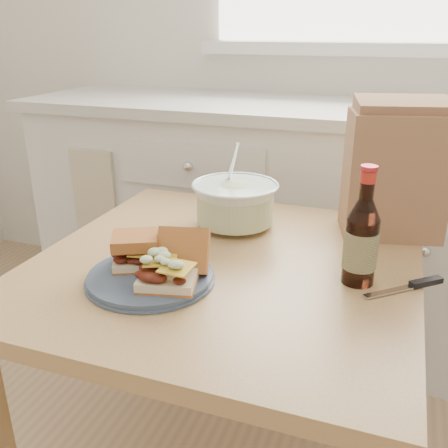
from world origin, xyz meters
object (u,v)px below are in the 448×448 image
(dining_table, at_px, (225,300))
(coleslaw_bowl, at_px, (235,205))
(beer_bottle, at_px, (361,240))
(paper_bag, at_px, (395,175))
(plate, at_px, (150,277))

(dining_table, xyz_separation_m, coleslaw_bowl, (-0.05, 0.21, 0.16))
(dining_table, xyz_separation_m, beer_bottle, (0.29, -0.00, 0.20))
(dining_table, xyz_separation_m, paper_bag, (0.34, 0.30, 0.26))
(beer_bottle, bearing_deg, dining_table, -178.19)
(dining_table, relative_size, coleslaw_bowl, 3.74)
(beer_bottle, height_order, paper_bag, paper_bag)
(dining_table, xyz_separation_m, plate, (-0.11, -0.15, 0.11))
(coleslaw_bowl, xyz_separation_m, beer_bottle, (0.34, -0.21, 0.04))
(paper_bag, bearing_deg, plate, -149.32)
(plate, relative_size, coleslaw_bowl, 1.15)
(plate, height_order, paper_bag, paper_bag)
(dining_table, height_order, coleslaw_bowl, coleslaw_bowl)
(plate, distance_m, coleslaw_bowl, 0.36)
(plate, bearing_deg, beer_bottle, 19.24)
(dining_table, distance_m, coleslaw_bowl, 0.27)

